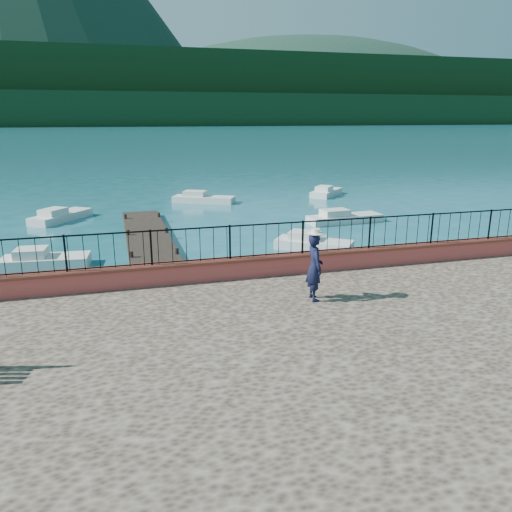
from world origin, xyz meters
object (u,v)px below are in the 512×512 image
boat_3 (61,213)px  boat_1 (314,241)px  boat_2 (345,215)px  boat_0 (45,257)px  boat_5 (326,190)px  person (315,267)px  boat_4 (204,197)px

boat_3 → boat_1: bearing=-94.5°
boat_1 → boat_2: same height
boat_0 → boat_5: (17.91, 13.75, 0.00)m
person → boat_3: 20.21m
boat_2 → boat_4: same height
boat_0 → boat_3: size_ratio=0.84×
person → boat_4: size_ratio=0.42×
boat_0 → boat_2: size_ratio=0.78×
person → boat_3: size_ratio=0.44×
boat_0 → boat_1: same height
person → boat_0: bearing=43.7°
boat_2 → boat_4: (-6.36, 8.72, 0.00)m
boat_2 → boat_5: (2.93, 9.23, 0.00)m
boat_1 → boat_4: (-2.52, 13.62, 0.00)m
boat_2 → boat_3: 15.98m
boat_0 → boat_1: size_ratio=0.98×
person → boat_3: bearing=26.9°
boat_5 → boat_0: bearing=170.8°
boat_2 → boat_4: size_ratio=1.01×
boat_0 → boat_4: bearing=62.7°
boat_2 → boat_0: bearing=-167.7°
boat_1 → boat_5: (6.77, 14.13, 0.00)m
boat_1 → boat_4: bearing=137.3°
boat_1 → boat_3: size_ratio=0.86×
boat_2 → boat_5: same height
boat_5 → boat_4: bearing=136.5°
boat_1 → boat_2: (3.84, 4.90, 0.00)m
boat_0 → boat_3: (-0.22, 9.44, 0.00)m
boat_5 → boat_2: bearing=-154.3°
boat_2 → boat_4: bearing=121.7°
boat_3 → boat_2: bearing=-71.6°
boat_2 → boat_4: 10.79m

